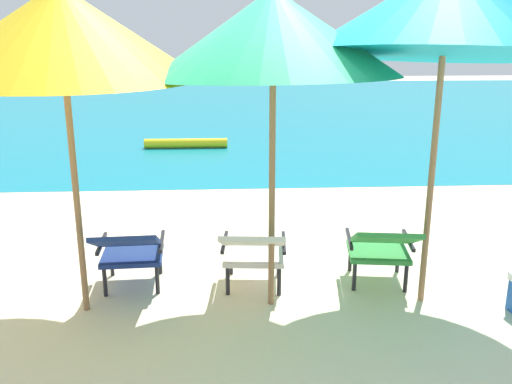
# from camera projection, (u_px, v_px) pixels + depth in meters

# --- Properties ---
(ground_plane) EXTENTS (40.00, 40.00, 0.00)m
(ground_plane) POSITION_uv_depth(u_px,v_px,m) (243.00, 175.00, 8.77)
(ground_plane) COLOR beige
(ocean_band) EXTENTS (40.00, 18.00, 0.01)m
(ocean_band) POSITION_uv_depth(u_px,v_px,m) (234.00, 107.00, 16.64)
(ocean_band) COLOR teal
(ocean_band) RESTS_ON ground_plane
(swim_buoy) EXTENTS (1.60, 0.18, 0.18)m
(swim_buoy) POSITION_uv_depth(u_px,v_px,m) (186.00, 143.00, 10.78)
(swim_buoy) COLOR yellow
(swim_buoy) RESTS_ON ocean_band
(lounge_chair_left) EXTENTS (0.58, 0.90, 0.68)m
(lounge_chair_left) POSITION_uv_depth(u_px,v_px,m) (130.00, 249.00, 4.71)
(lounge_chair_left) COLOR navy
(lounge_chair_left) RESTS_ON ground_plane
(lounge_chair_center) EXTENTS (0.60, 0.91, 0.68)m
(lounge_chair_center) POSITION_uv_depth(u_px,v_px,m) (253.00, 249.00, 4.71)
(lounge_chair_center) COLOR silver
(lounge_chair_center) RESTS_ON ground_plane
(lounge_chair_right) EXTENTS (0.65, 0.94, 0.68)m
(lounge_chair_right) POSITION_uv_depth(u_px,v_px,m) (381.00, 246.00, 4.77)
(lounge_chair_right) COLOR #338E3D
(lounge_chair_right) RESTS_ON ground_plane
(beach_umbrella_left) EXTENTS (2.54, 2.55, 2.52)m
(beach_umbrella_left) POSITION_uv_depth(u_px,v_px,m) (61.00, 32.00, 3.93)
(beach_umbrella_left) COLOR olive
(beach_umbrella_left) RESTS_ON ground_plane
(beach_umbrella_center) EXTENTS (2.48, 2.49, 2.51)m
(beach_umbrella_center) POSITION_uv_depth(u_px,v_px,m) (273.00, 34.00, 4.03)
(beach_umbrella_center) COLOR olive
(beach_umbrella_center) RESTS_ON ground_plane
(beach_umbrella_right) EXTENTS (2.80, 2.83, 2.76)m
(beach_umbrella_right) POSITION_uv_depth(u_px,v_px,m) (447.00, 9.00, 4.05)
(beach_umbrella_right) COLOR olive
(beach_umbrella_right) RESTS_ON ground_plane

